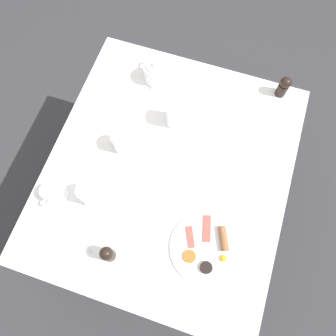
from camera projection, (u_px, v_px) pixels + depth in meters
ground_plane at (168, 208)px, 2.15m from camera, size 8.00×8.00×0.00m
table at (168, 174)px, 1.50m from camera, size 1.05×1.19×0.76m
breakfast_plate at (207, 248)px, 1.32m from camera, size 0.30×0.30×0.04m
teapot_near at (154, 72)px, 1.55m from camera, size 0.12×0.16×0.12m
teacup_with_saucer_left at (51, 193)px, 1.37m from camera, size 0.13×0.13×0.07m
water_glass_tall at (175, 114)px, 1.46m from camera, size 0.08×0.08×0.13m
water_glass_short at (88, 194)px, 1.35m from camera, size 0.08×0.08×0.11m
wine_glass_spare at (121, 142)px, 1.43m from camera, size 0.08×0.08×0.11m
pepper_grinder at (284, 86)px, 1.52m from camera, size 0.05×0.05×0.12m
salt_grinder at (108, 254)px, 1.26m from camera, size 0.05×0.05×0.12m
napkin_folded at (128, 115)px, 1.53m from camera, size 0.18×0.18×0.01m
fork_by_plate at (82, 233)px, 1.34m from camera, size 0.14×0.13×0.00m
knife_by_plate at (224, 98)px, 1.56m from camera, size 0.10×0.19×0.00m
spoon_for_tea at (80, 152)px, 1.47m from camera, size 0.13×0.10×0.00m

